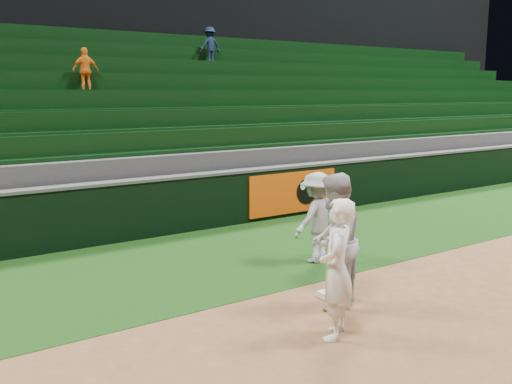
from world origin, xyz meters
TOP-DOWN VIEW (x-y plane):
  - ground at (0.00, 0.00)m, footprint 70.00×70.00m
  - foul_grass at (0.00, 3.00)m, footprint 36.00×4.20m
  - upper_deck at (0.00, 17.45)m, footprint 40.00×12.00m
  - first_base at (0.02, 0.23)m, footprint 0.40×0.40m
  - first_baseman at (-0.91, -0.78)m, footprint 0.76×0.73m
  - baserunner at (-0.23, 0.01)m, footprint 1.18×1.12m
  - base_coach at (0.99, 1.81)m, footprint 1.15×0.80m
  - field_wall at (0.03, 5.20)m, footprint 36.00×0.45m
  - stadium_seating at (-0.01, 8.97)m, footprint 36.00×5.95m

SIDE VIEW (x-z plane):
  - ground at x=0.00m, z-range 0.00..0.00m
  - foul_grass at x=0.00m, z-range 0.00..0.01m
  - first_base at x=0.02m, z-range 0.00..0.09m
  - field_wall at x=0.03m, z-range 0.01..1.26m
  - base_coach at x=0.99m, z-range 0.01..1.63m
  - first_baseman at x=-0.91m, z-range 0.00..1.76m
  - baserunner at x=-0.23m, z-range 0.00..1.92m
  - stadium_seating at x=-0.01m, z-range -0.81..4.21m
  - upper_deck at x=0.00m, z-range 0.00..12.00m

